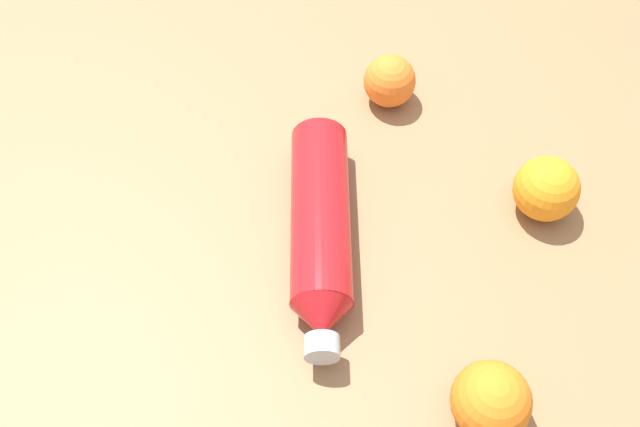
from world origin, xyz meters
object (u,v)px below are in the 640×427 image
object	(u,v)px
water_bottle	(320,230)
orange_2	(546,189)
orange_0	(491,401)
orange_1	(390,81)

from	to	relation	value
water_bottle	orange_2	world-z (taller)	orange_2
orange_0	orange_1	bearing A→B (deg)	-118.49
orange_0	orange_1	size ratio (longest dim) A/B	1.16
orange_1	orange_2	size ratio (longest dim) A/B	0.89
water_bottle	orange_0	bearing A→B (deg)	38.85
orange_0	orange_2	xyz separation A→B (m)	(-0.24, -0.14, -0.00)
orange_1	orange_0	bearing A→B (deg)	61.51
water_bottle	orange_2	bearing A→B (deg)	100.94
orange_1	orange_2	distance (m)	0.25
water_bottle	orange_1	bearing A→B (deg)	157.91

